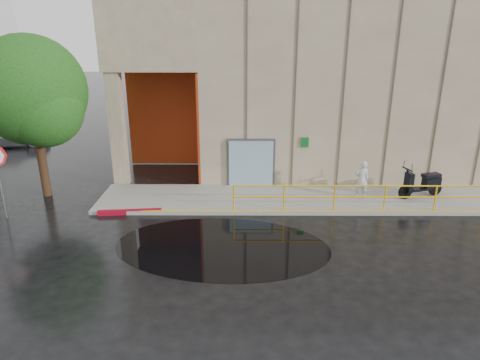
% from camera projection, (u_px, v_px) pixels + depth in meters
% --- Properties ---
extents(ground, '(120.00, 120.00, 0.00)m').
position_uv_depth(ground, '(248.00, 255.00, 13.37)').
color(ground, black).
rests_on(ground, ground).
extents(sidewalk, '(20.00, 3.00, 0.15)m').
position_uv_depth(sidewalk, '(344.00, 199.00, 17.56)').
color(sidewalk, gray).
rests_on(sidewalk, ground).
extents(building, '(20.00, 10.17, 8.00)m').
position_uv_depth(building, '(343.00, 79.00, 22.28)').
color(building, gray).
rests_on(building, ground).
extents(guardrail, '(9.56, 0.06, 1.03)m').
position_uv_depth(guardrail, '(360.00, 198.00, 16.09)').
color(guardrail, yellow).
rests_on(guardrail, sidewalk).
extents(person, '(0.58, 0.38, 1.58)m').
position_uv_depth(person, '(362.00, 180.00, 17.23)').
color(person, '#B9B9BE').
rests_on(person, sidewalk).
extents(scooter, '(2.05, 1.15, 1.55)m').
position_uv_depth(scooter, '(423.00, 176.00, 17.30)').
color(scooter, black).
rests_on(scooter, sidewalk).
extents(red_curb, '(2.41, 0.41, 0.18)m').
position_uv_depth(red_curb, '(130.00, 212.00, 16.28)').
color(red_curb, maroon).
rests_on(red_curb, ground).
extents(puddle, '(7.43, 5.03, 0.01)m').
position_uv_depth(puddle, '(222.00, 246.00, 13.90)').
color(puddle, black).
rests_on(puddle, ground).
extents(car_c, '(4.51, 2.60, 1.23)m').
position_uv_depth(car_c, '(11.00, 136.00, 25.61)').
color(car_c, silver).
rests_on(car_c, ground).
extents(tree_near, '(4.30, 4.30, 6.56)m').
position_uv_depth(tree_near, '(34.00, 95.00, 16.66)').
color(tree_near, black).
rests_on(tree_near, ground).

